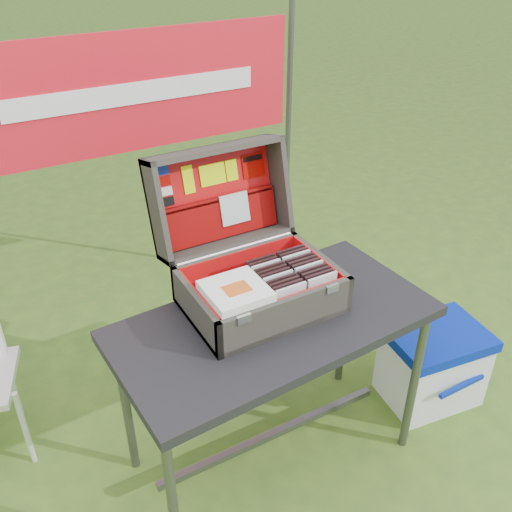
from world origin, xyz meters
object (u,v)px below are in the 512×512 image
table (273,392)px  suitcase (253,240)px  cardboard_box (336,298)px  cooler (432,365)px

table → suitcase: 0.65m
suitcase → cardboard_box: size_ratio=1.41×
table → cooler: table is taller
cardboard_box → suitcase: bearing=-142.4°
suitcase → cooler: (0.84, -0.22, -0.80)m
table → cardboard_box: 0.97m
table → cardboard_box: size_ratio=3.03×
table → cooler: size_ratio=2.70×
cardboard_box → cooler: bearing=-74.8°
cooler → cardboard_box: bearing=104.1°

